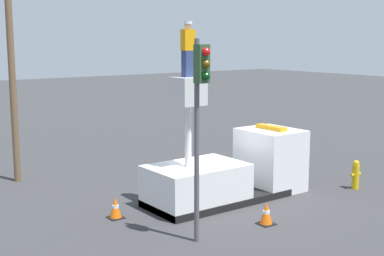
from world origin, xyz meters
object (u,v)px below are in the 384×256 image
at_px(traffic_light_pole, 200,101).
at_px(utility_pole, 12,67).
at_px(traffic_cone_curbside, 266,214).
at_px(worker, 188,49).
at_px(traffic_cone_rear, 116,208).
at_px(bucket_truck, 230,173).
at_px(fire_hydrant, 356,175).

distance_m(traffic_light_pole, utility_pole, 9.64).
bearing_deg(traffic_cone_curbside, worker, 109.26).
bearing_deg(traffic_cone_rear, worker, -11.70).
height_order(worker, traffic_light_pole, worker).
bearing_deg(bucket_truck, traffic_cone_curbside, -108.02).
distance_m(worker, traffic_light_pole, 3.37).
bearing_deg(bucket_truck, traffic_light_pole, -141.61).
bearing_deg(traffic_cone_curbside, bucket_truck, 71.98).
height_order(bucket_truck, traffic_cone_rear, bucket_truck).
distance_m(bucket_truck, utility_pole, 9.26).
height_order(worker, fire_hydrant, worker).
height_order(traffic_light_pole, traffic_cone_rear, traffic_light_pole).
relative_size(bucket_truck, fire_hydrant, 5.48).
bearing_deg(traffic_light_pole, traffic_cone_rear, 105.26).
height_order(traffic_cone_rear, traffic_cone_curbside, traffic_cone_curbside).
bearing_deg(traffic_cone_rear, fire_hydrant, -15.09).
bearing_deg(bucket_truck, worker, 180.00).
bearing_deg(utility_pole, worker, -63.19).
height_order(traffic_cone_rear, utility_pole, utility_pole).
bearing_deg(traffic_light_pole, fire_hydrant, 5.88).
height_order(worker, traffic_cone_rear, worker).
height_order(bucket_truck, fire_hydrant, bucket_truck).
relative_size(worker, utility_pole, 0.21).
xyz_separation_m(traffic_cone_rear, utility_pole, (-0.97, 6.25, 4.16)).
xyz_separation_m(traffic_light_pole, fire_hydrant, (7.94, 0.82, -3.38)).
relative_size(fire_hydrant, traffic_cone_rear, 1.59).
bearing_deg(worker, traffic_light_pole, -120.24).
bearing_deg(fire_hydrant, worker, 163.65).
relative_size(traffic_light_pole, traffic_cone_curbside, 7.85).
relative_size(worker, traffic_light_pole, 0.31).
distance_m(fire_hydrant, traffic_cone_rear, 9.13).
bearing_deg(utility_pole, bucket_truck, -52.20).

